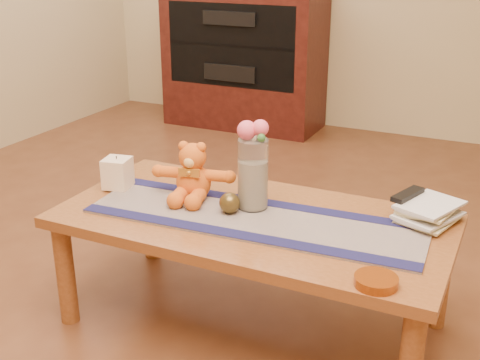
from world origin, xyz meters
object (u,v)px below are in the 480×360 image
at_px(teddy_bear, 193,171).
at_px(pillar_candle, 118,173).
at_px(bronze_ball, 230,203).
at_px(book_bottom, 407,213).
at_px(amber_dish, 376,281).
at_px(glass_vase, 253,174).
at_px(tv_remote, 408,194).

bearing_deg(teddy_bear, pillar_candle, 176.33).
bearing_deg(bronze_ball, teddy_bear, 157.60).
xyz_separation_m(pillar_candle, book_bottom, (1.09, 0.24, -0.06)).
bearing_deg(pillar_candle, teddy_bear, 8.40).
distance_m(teddy_bear, book_bottom, 0.80).
relative_size(pillar_candle, amber_dish, 0.94).
relative_size(glass_vase, amber_dish, 2.05).
relative_size(pillar_candle, bronze_ball, 1.57).
height_order(teddy_bear, tv_remote, teddy_bear).
relative_size(glass_vase, book_bottom, 1.17).
bearing_deg(teddy_bear, amber_dish, -35.24).
bearing_deg(glass_vase, teddy_bear, -179.84).
bearing_deg(book_bottom, pillar_candle, -151.95).
height_order(teddy_bear, book_bottom, teddy_bear).
bearing_deg(tv_remote, teddy_bear, -148.01).
bearing_deg(teddy_bear, glass_vase, -11.91).
xyz_separation_m(bronze_ball, tv_remote, (0.58, 0.26, 0.04)).
distance_m(pillar_candle, glass_vase, 0.57).
bearing_deg(bronze_ball, book_bottom, 24.88).
distance_m(bronze_ball, book_bottom, 0.64).
relative_size(teddy_bear, tv_remote, 1.91).
height_order(pillar_candle, book_bottom, pillar_candle).
relative_size(teddy_bear, pillar_candle, 2.57).
bearing_deg(glass_vase, amber_dish, -31.97).
xyz_separation_m(pillar_candle, amber_dish, (1.11, -0.29, -0.05)).
xyz_separation_m(tv_remote, amber_dish, (0.02, -0.52, -0.07)).
relative_size(bronze_ball, book_bottom, 0.34).
height_order(pillar_candle, amber_dish, pillar_candle).
bearing_deg(pillar_candle, bronze_ball, -3.61).
bearing_deg(tv_remote, book_bottom, 90.00).
bearing_deg(amber_dish, pillar_candle, 165.31).
bearing_deg(pillar_candle, book_bottom, 12.23).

